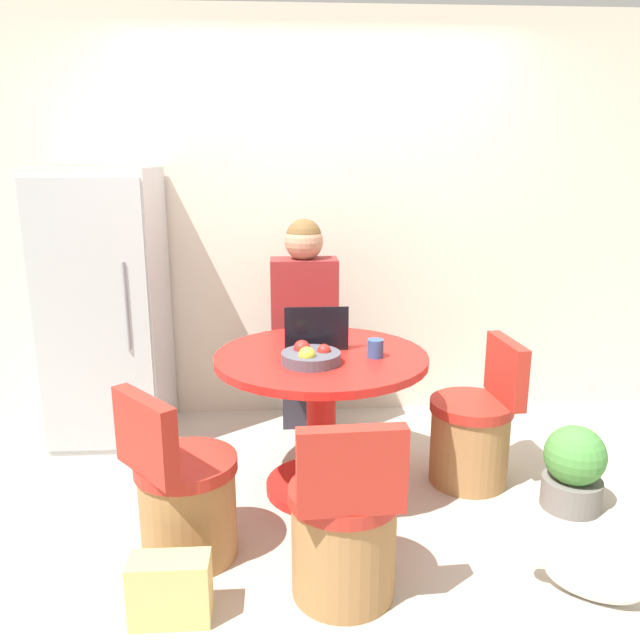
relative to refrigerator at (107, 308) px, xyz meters
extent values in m
plane|color=#B2A899|center=(1.27, -1.03, -0.82)|extent=(12.00, 12.00, 0.00)
cube|color=beige|center=(1.27, 0.37, 0.48)|extent=(7.00, 0.06, 2.60)
cube|color=silver|center=(0.00, 0.01, 0.00)|extent=(0.66, 0.63, 1.65)
cube|color=#AFB2B5|center=(0.00, -0.32, 0.00)|extent=(0.63, 0.01, 1.55)
cylinder|color=gray|center=(0.20, -0.33, 0.08)|extent=(0.02, 0.02, 0.49)
cylinder|color=red|center=(1.25, -0.76, -0.80)|extent=(0.58, 0.58, 0.05)
cylinder|color=red|center=(1.25, -0.76, -0.44)|extent=(0.15, 0.15, 0.66)
cylinder|color=red|center=(1.25, -0.76, -0.10)|extent=(1.06, 1.06, 0.04)
cylinder|color=#9E7042|center=(0.64, -1.28, -0.62)|extent=(0.41, 0.41, 0.40)
cylinder|color=#AD281E|center=(0.64, -1.28, -0.39)|extent=(0.44, 0.44, 0.06)
cube|color=#AD281E|center=(0.50, -1.39, -0.20)|extent=(0.31, 0.35, 0.32)
cylinder|color=#9E7042|center=(2.04, -0.71, -0.62)|extent=(0.41, 0.41, 0.40)
cylinder|color=#AD281E|center=(2.04, -0.71, -0.39)|extent=(0.44, 0.44, 0.06)
cube|color=#AD281E|center=(2.22, -0.70, -0.20)|extent=(0.10, 0.40, 0.32)
cylinder|color=#9E7042|center=(1.28, -1.56, -0.62)|extent=(0.41, 0.41, 0.40)
cylinder|color=#AD281E|center=(1.28, -1.56, -0.39)|extent=(0.44, 0.44, 0.06)
cube|color=#AD281E|center=(1.29, -1.74, -0.20)|extent=(0.40, 0.09, 0.32)
cube|color=#2D2D38|center=(1.19, 0.09, -0.59)|extent=(0.28, 0.16, 0.46)
cube|color=#2D2D38|center=(1.19, 0.03, -0.29)|extent=(0.32, 0.36, 0.14)
cube|color=maroon|center=(1.19, -0.05, 0.04)|extent=(0.40, 0.22, 0.52)
sphere|color=tan|center=(1.19, -0.05, 0.40)|extent=(0.23, 0.23, 0.23)
sphere|color=brown|center=(1.19, -0.05, 0.43)|extent=(0.21, 0.21, 0.21)
cube|color=#232328|center=(1.23, -0.59, -0.07)|extent=(0.32, 0.24, 0.02)
cube|color=black|center=(1.23, -0.71, 0.05)|extent=(0.32, 0.01, 0.21)
cylinder|color=#4C4C56|center=(1.19, -0.91, -0.05)|extent=(0.28, 0.28, 0.05)
sphere|color=red|center=(1.25, -0.90, -0.02)|extent=(0.07, 0.07, 0.07)
sphere|color=red|center=(1.15, -0.86, -0.01)|extent=(0.08, 0.08, 0.08)
sphere|color=gold|center=(1.17, -0.97, -0.01)|extent=(0.08, 0.08, 0.08)
cylinder|color=#2D4C84|center=(1.51, -0.83, -0.03)|extent=(0.08, 0.08, 0.09)
ellipsoid|color=white|center=(2.26, -1.67, -0.74)|extent=(0.38, 0.31, 0.18)
sphere|color=white|center=(2.09, -1.56, -0.71)|extent=(0.10, 0.10, 0.10)
cylinder|color=slate|center=(2.48, -1.01, -0.75)|extent=(0.29, 0.29, 0.15)
sphere|color=#47893D|center=(2.48, -1.01, -0.55)|extent=(0.30, 0.30, 0.30)
cube|color=tan|center=(0.62, -1.69, -0.69)|extent=(0.30, 0.14, 0.26)
camera|label=1|loc=(1.06, -3.72, 0.85)|focal=35.00mm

